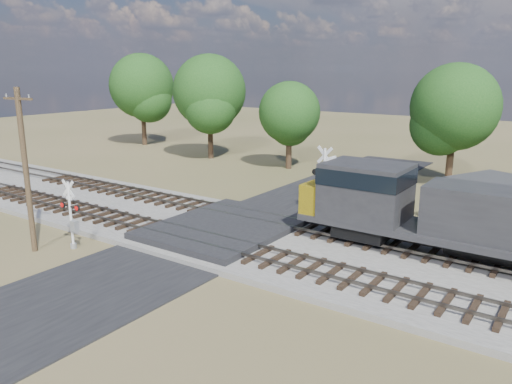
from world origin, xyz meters
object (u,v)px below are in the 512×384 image
Objects in this scene: equipment_shed at (497,204)px; crossing_signal_near at (72,221)px; crossing_signal_far at (323,187)px; utility_pole at (26,167)px.

crossing_signal_near is at bearing -112.67° from equipment_shed.
crossing_signal_near is 0.82× the size of crossing_signal_far.
equipment_shed is at bearing 36.92° from utility_pole.
crossing_signal_far is at bearing 50.86° from utility_pole.
utility_pole reaches higher than crossing_signal_near.
crossing_signal_near is 15.21m from crossing_signal_far.
utility_pole is (-9.40, -14.35, 2.57)m from crossing_signal_far.
equipment_shed is (17.76, 16.36, -0.02)m from crossing_signal_near.
crossing_signal_near is 0.44× the size of utility_pole.
crossing_signal_far reaches higher than equipment_shed.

